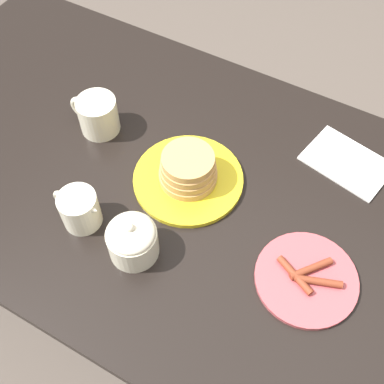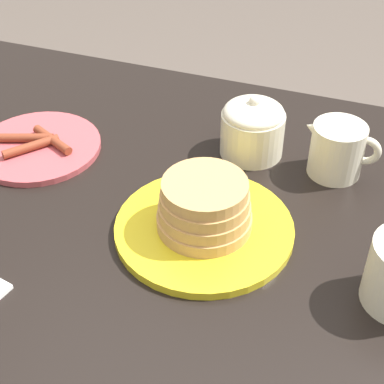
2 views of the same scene
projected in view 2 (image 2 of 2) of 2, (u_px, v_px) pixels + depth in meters
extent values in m
cube|color=black|center=(213.00, 235.00, 0.80)|extent=(1.55, 0.80, 0.03)
cylinder|color=gold|center=(204.00, 228.00, 0.78)|extent=(0.24, 0.24, 0.01)
cylinder|color=tan|center=(204.00, 220.00, 0.77)|extent=(0.13, 0.13, 0.02)
cylinder|color=tan|center=(204.00, 210.00, 0.76)|extent=(0.12, 0.12, 0.02)
cylinder|color=tan|center=(205.00, 199.00, 0.75)|extent=(0.12, 0.12, 0.02)
cylinder|color=tan|center=(205.00, 188.00, 0.74)|extent=(0.11, 0.11, 0.02)
cylinder|color=#B2474C|center=(38.00, 147.00, 0.93)|extent=(0.20, 0.20, 0.01)
cylinder|color=brown|center=(25.00, 138.00, 0.93)|extent=(0.09, 0.04, 0.01)
cylinder|color=brown|center=(52.00, 140.00, 0.93)|extent=(0.09, 0.05, 0.01)
cylinder|color=brown|center=(31.00, 147.00, 0.91)|extent=(0.07, 0.08, 0.01)
cylinder|color=beige|center=(337.00, 150.00, 0.86)|extent=(0.08, 0.08, 0.08)
cone|color=beige|center=(315.00, 129.00, 0.85)|extent=(0.04, 0.04, 0.04)
torus|color=beige|center=(365.00, 151.00, 0.85)|extent=(0.05, 0.01, 0.05)
cylinder|color=beige|center=(255.00, 134.00, 0.91)|extent=(0.10, 0.10, 0.07)
ellipsoid|color=beige|center=(257.00, 113.00, 0.88)|extent=(0.09, 0.09, 0.03)
sphere|color=beige|center=(258.00, 102.00, 0.87)|extent=(0.02, 0.02, 0.02)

